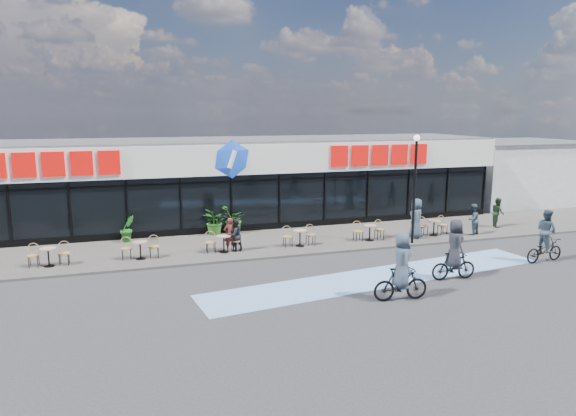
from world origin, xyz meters
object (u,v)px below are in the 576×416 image
Objects in this scene: patron_right at (235,235)px; cyclist_b at (545,241)px; lamp_post at (415,179)px; pedestrian_b at (498,212)px; potted_plant_left at (127,228)px; potted_plant_right at (233,219)px; cyclist_a at (454,255)px; pedestrian_a at (416,218)px; pedestrian_c at (473,219)px; patron_left at (230,234)px; potted_plant_mid at (215,221)px.

patron_right is 0.65× the size of cyclist_b.
cyclist_b is at bearing -46.84° from lamp_post.
patron_right is at bearing 172.38° from lamp_post.
pedestrian_b is (6.04, 1.65, -2.19)m from lamp_post.
patron_right is (4.47, -3.09, 0.08)m from potted_plant_left.
cyclist_a reaches higher than potted_plant_right.
pedestrian_a is at bearing 72.19° from cyclist_a.
pedestrian_c is at bearing 106.17° from pedestrian_a.
pedestrian_a is 1.25× the size of pedestrian_c.
patron_left is (-8.32, 1.11, -2.22)m from lamp_post.
pedestrian_b is (14.36, 0.54, 0.03)m from patron_left.
pedestrian_b is at bearing -11.66° from potted_plant_right.
lamp_post is at bearing -30.66° from potted_plant_right.
potted_plant_mid is at bearing -175.57° from potted_plant_right.
pedestrian_b is (18.61, -2.52, 0.15)m from potted_plant_left.
pedestrian_a is (13.21, -3.38, 0.34)m from potted_plant_left.
potted_plant_right is 0.97× the size of patron_right.
potted_plant_mid is 3.31m from patron_right.
patron_right is at bearing -84.32° from potted_plant_mid.
potted_plant_mid is at bearing 152.55° from lamp_post.
patron_right is at bearing -24.02° from pedestrian_c.
potted_plant_left is 13.64m from pedestrian_a.
potted_plant_left is at bearing -176.88° from potted_plant_right.
lamp_post reaches higher than patron_left.
potted_plant_right is at bearing 4.43° from potted_plant_mid.
pedestrian_a is at bearing 122.98° from cyclist_b.
pedestrian_c is at bearing 136.41° from pedestrian_b.
potted_plant_left is 14.53m from cyclist_a.
lamp_post is at bearing -12.76° from pedestrian_c.
cyclist_b is (3.75, -4.00, -2.20)m from lamp_post.
patron_left is (-0.82, -3.33, 0.06)m from potted_plant_right.
cyclist_a is at bearing -51.79° from potted_plant_mid.
cyclist_b is at bearing 9.73° from cyclist_a.
cyclist_b is at bearing 69.44° from pedestrian_c.
pedestrian_a is at bearing -21.58° from potted_plant_mid.
potted_plant_right is 0.89× the size of pedestrian_b.
cyclist_a is at bearing 2.62° from pedestrian_a.
pedestrian_a is at bearing 154.33° from patron_right.
cyclist_a reaches higher than cyclist_b.
lamp_post is 2.26× the size of cyclist_b.
potted_plant_right is 0.61× the size of cyclist_a.
potted_plant_right is at bearing 124.30° from cyclist_a.
cyclist_a is (-7.21, -6.49, 0.08)m from pedestrian_b.
patron_left is at bearing -31.59° from patron_right.
pedestrian_b reaches higher than patron_right.
pedestrian_a reaches higher than potted_plant_mid.
potted_plant_left is 18.78m from pedestrian_b.
lamp_post reaches higher than potted_plant_left.
potted_plant_mid is 9.75m from pedestrian_a.
cyclist_b is (11.25, -8.44, 0.08)m from potted_plant_right.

